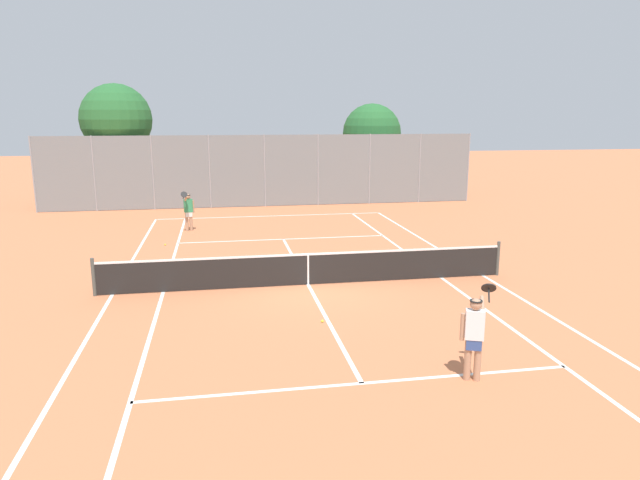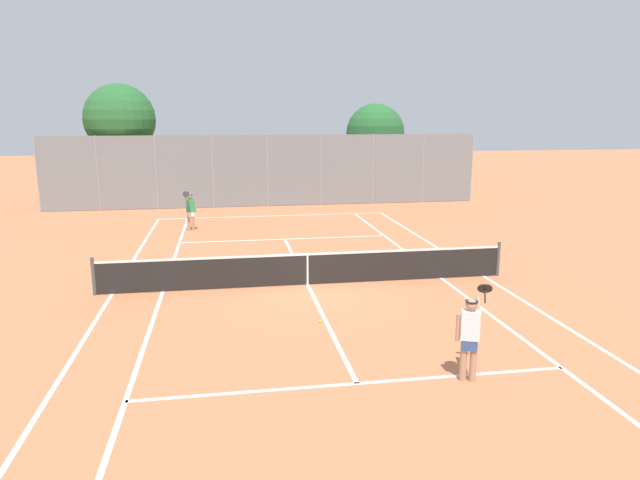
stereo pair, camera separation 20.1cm
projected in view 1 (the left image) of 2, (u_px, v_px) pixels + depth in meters
ground_plane at (308, 285)px, 16.72m from camera, size 120.00×120.00×0.00m
court_line_markings at (308, 285)px, 16.72m from camera, size 11.10×23.90×0.01m
tennis_net at (308, 268)px, 16.61m from camera, size 12.00×0.10×1.07m
player_near_side at (474, 333)px, 10.53m from camera, size 0.84×0.69×1.77m
player_far_left at (188, 210)px, 24.33m from camera, size 0.52×0.85×1.77m
loose_tennis_ball_0 at (165, 245)px, 21.77m from camera, size 0.07×0.07×0.07m
loose_tennis_ball_1 at (322, 321)px, 13.67m from camera, size 0.07×0.07×0.07m
back_fence at (265, 171)px, 30.76m from camera, size 23.47×0.08×3.87m
tree_behind_left at (116, 121)px, 30.65m from camera, size 3.79×3.79×6.55m
tree_behind_right at (370, 135)px, 35.11m from camera, size 3.58×3.58×5.59m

